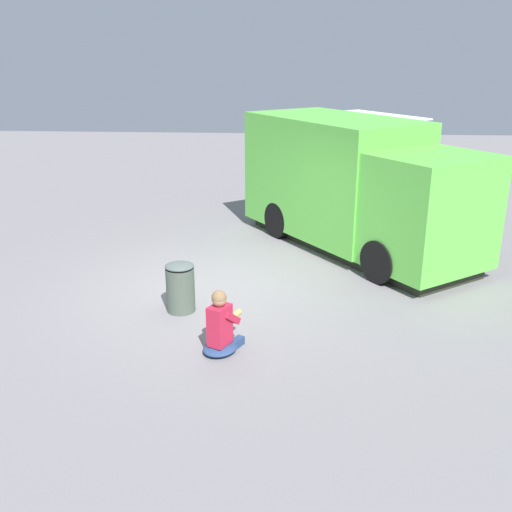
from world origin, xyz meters
The scene contains 4 objects.
ground_plane centered at (0.00, 0.00, 0.00)m, with size 40.00×40.00×0.00m, color gray.
food_truck centered at (-2.51, 2.58, 1.26)m, with size 5.54×4.79×2.60m.
person_customer centered at (2.14, 0.42, 0.34)m, with size 0.81×0.63×0.91m.
trash_bin centered at (0.87, -0.37, 0.40)m, with size 0.45×0.45×0.79m.
Camera 1 is at (9.21, 1.37, 3.89)m, focal length 41.15 mm.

